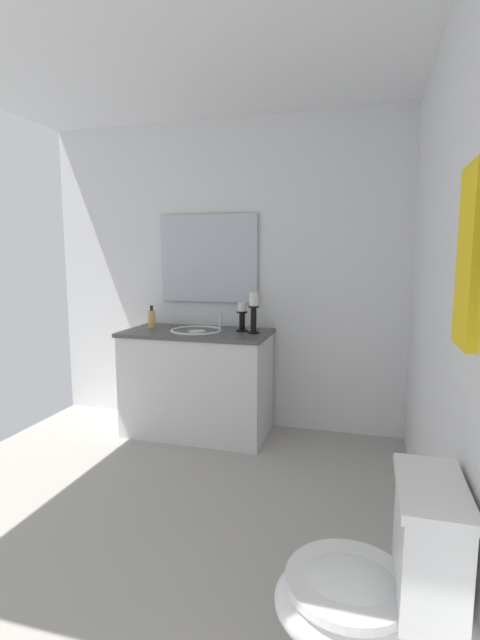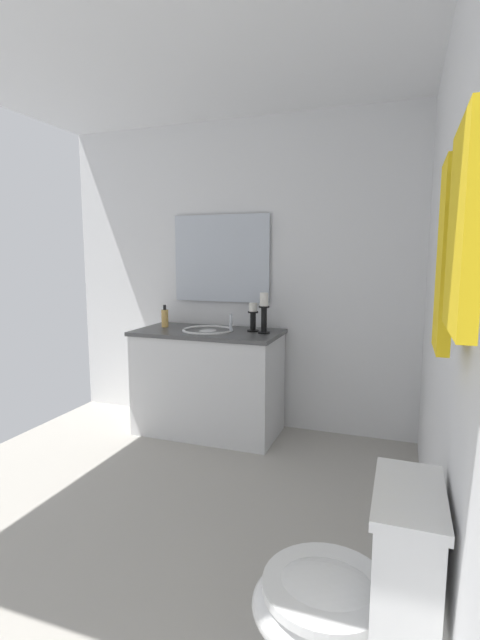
% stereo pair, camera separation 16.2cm
% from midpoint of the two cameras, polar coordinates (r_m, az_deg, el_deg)
% --- Properties ---
extents(floor, '(2.90, 2.95, 0.02)m').
position_cam_midpoint_polar(floor, '(2.80, -13.66, -22.14)').
color(floor, '#B2ADA3').
rests_on(floor, ground).
extents(wall_back, '(2.90, 0.04, 2.45)m').
position_cam_midpoint_polar(wall_back, '(2.12, 22.39, 2.98)').
color(wall_back, white).
rests_on(wall_back, ground).
extents(wall_left, '(0.04, 2.95, 2.45)m').
position_cam_midpoint_polar(wall_left, '(3.76, -3.42, 5.51)').
color(wall_left, white).
rests_on(wall_left, ground).
extents(ceiling, '(2.90, 2.95, 0.02)m').
position_cam_midpoint_polar(ceiling, '(2.66, -15.72, 31.53)').
color(ceiling, white).
extents(vanity_cabinet, '(0.58, 1.13, 0.82)m').
position_cam_midpoint_polar(vanity_cabinet, '(3.62, -6.64, -7.73)').
color(vanity_cabinet, silver).
rests_on(vanity_cabinet, ground).
extents(sink_basin, '(0.40, 0.40, 0.24)m').
position_cam_midpoint_polar(sink_basin, '(3.54, -6.72, -1.98)').
color(sink_basin, white).
rests_on(sink_basin, vanity_cabinet).
extents(mirror, '(0.02, 0.82, 0.70)m').
position_cam_midpoint_polar(mirror, '(3.75, -5.25, 7.64)').
color(mirror, silver).
extents(candle_holder_tall, '(0.09, 0.09, 0.30)m').
position_cam_midpoint_polar(candle_holder_tall, '(3.39, 0.34, 1.05)').
color(candle_holder_tall, black).
rests_on(candle_holder_tall, vanity_cabinet).
extents(candle_holder_short, '(0.09, 0.09, 0.22)m').
position_cam_midpoint_polar(candle_holder_short, '(3.48, -1.07, 0.41)').
color(candle_holder_short, black).
rests_on(candle_holder_short, vanity_cabinet).
extents(soap_bottle, '(0.06, 0.06, 0.18)m').
position_cam_midpoint_polar(soap_bottle, '(3.73, -12.18, 0.16)').
color(soap_bottle, '#E5B259').
rests_on(soap_bottle, vanity_cabinet).
extents(toilet, '(0.39, 0.54, 0.75)m').
position_cam_midpoint_polar(toilet, '(1.65, 12.91, -30.62)').
color(toilet, white).
rests_on(toilet, ground).
extents(towel_near_vanity, '(0.20, 0.03, 0.47)m').
position_cam_midpoint_polar(towel_near_vanity, '(1.28, 23.55, 7.20)').
color(towel_near_vanity, yellow).
rests_on(towel_near_vanity, towel_bar).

